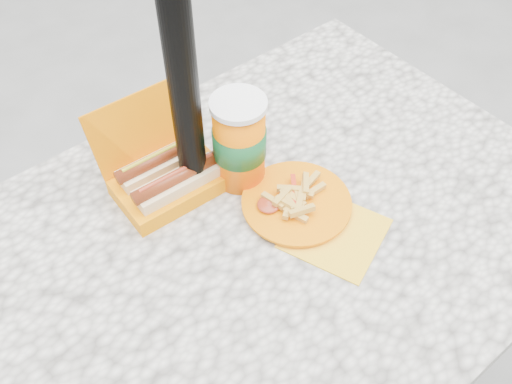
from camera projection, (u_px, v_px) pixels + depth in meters
picnic_table at (249, 274)px, 1.07m from camera, size 1.20×0.80×0.75m
umbrella_pole at (176, 22)px, 0.80m from camera, size 0.05×0.05×2.20m
hotdog_box at (168, 175)px, 1.04m from camera, size 0.20×0.18×0.16m
fries_plate at (299, 205)px, 1.02m from camera, size 0.21×0.29×0.04m
soda_cup at (239, 142)px, 1.01m from camera, size 0.10×0.10×0.18m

